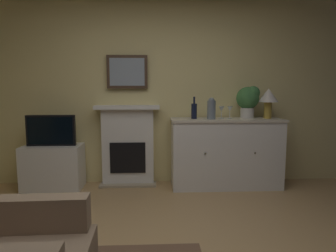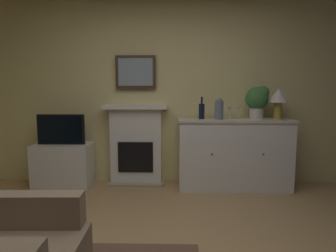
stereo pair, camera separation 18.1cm
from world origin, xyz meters
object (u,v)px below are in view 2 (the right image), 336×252
object	(u,v)px
wine_glass_center	(238,110)
table_lamp	(278,98)
sideboard_cabinet	(234,154)
framed_picture	(136,72)
wine_bottle	(202,111)
vase_decorative	(219,109)
potted_plant_small	(258,99)
tv_set	(61,129)
tv_cabinet	(63,165)
wine_glass_left	(230,110)
fireplace_unit	(136,145)

from	to	relation	value
wine_glass_center	table_lamp	bearing A→B (deg)	1.23
sideboard_cabinet	wine_glass_center	world-z (taller)	wine_glass_center
framed_picture	wine_bottle	size ratio (longest dim) A/B	1.90
vase_decorative	potted_plant_small	world-z (taller)	potted_plant_small
sideboard_cabinet	tv_set	xyz separation A→B (m)	(-2.30, -0.01, 0.32)
sideboard_cabinet	tv_cabinet	bearing A→B (deg)	179.63
wine_bottle	tv_set	bearing A→B (deg)	-179.29
wine_glass_left	wine_glass_center	size ratio (longest dim) A/B	1.00
framed_picture	tv_set	xyz separation A→B (m)	(-0.98, -0.23, -0.76)
wine_bottle	tv_cabinet	world-z (taller)	wine_bottle
vase_decorative	potted_plant_small	distance (m)	0.54
framed_picture	tv_cabinet	size ratio (longest dim) A/B	0.73
tv_cabinet	table_lamp	bearing A→B (deg)	-0.30
wine_glass_left	tv_cabinet	size ratio (longest dim) A/B	0.22
wine_bottle	tv_set	xyz separation A→B (m)	(-1.86, -0.02, -0.25)
sideboard_cabinet	tv_set	distance (m)	2.32
tv_cabinet	fireplace_unit	bearing A→B (deg)	9.45
vase_decorative	tv_set	bearing A→B (deg)	178.85
fireplace_unit	table_lamp	bearing A→B (deg)	-5.40
table_lamp	wine_glass_center	world-z (taller)	table_lamp
fireplace_unit	potted_plant_small	xyz separation A→B (m)	(1.62, -0.13, 0.64)
framed_picture	table_lamp	bearing A→B (deg)	-6.77
wine_bottle	potted_plant_small	xyz separation A→B (m)	(0.73, 0.03, 0.15)
wine_glass_center	potted_plant_small	xyz separation A→B (m)	(0.26, 0.06, 0.13)
framed_picture	sideboard_cabinet	world-z (taller)	framed_picture
fireplace_unit	wine_glass_center	size ratio (longest dim) A/B	6.67
vase_decorative	tv_set	distance (m)	2.10
tv_set	wine_bottle	bearing A→B (deg)	0.71
wine_bottle	wine_glass_center	size ratio (longest dim) A/B	1.76
tv_set	potted_plant_small	xyz separation A→B (m)	(2.60, 0.05, 0.40)
wine_glass_center	vase_decorative	world-z (taller)	vase_decorative
vase_decorative	table_lamp	bearing A→B (deg)	3.73
fireplace_unit	framed_picture	size ratio (longest dim) A/B	2.00
wine_glass_center	vase_decorative	size ratio (longest dim) A/B	0.59
vase_decorative	tv_set	size ratio (longest dim) A/B	0.45
sideboard_cabinet	tv_set	bearing A→B (deg)	-179.80
wine_bottle	tv_cabinet	size ratio (longest dim) A/B	0.39
framed_picture	potted_plant_small	bearing A→B (deg)	-6.23
fireplace_unit	tv_set	xyz separation A→B (m)	(-0.98, -0.19, 0.24)
fireplace_unit	sideboard_cabinet	xyz separation A→B (m)	(1.32, -0.18, -0.08)
sideboard_cabinet	table_lamp	xyz separation A→B (m)	(0.55, 0.00, 0.74)
wine_glass_center	tv_set	world-z (taller)	wine_glass_center
vase_decorative	wine_glass_center	bearing A→B (deg)	8.70
sideboard_cabinet	tv_cabinet	xyz separation A→B (m)	(-2.30, 0.02, -0.17)
sideboard_cabinet	wine_glass_left	world-z (taller)	wine_glass_left
wine_glass_left	vase_decorative	world-z (taller)	vase_decorative
table_lamp	framed_picture	bearing A→B (deg)	173.23
wine_glass_left	wine_glass_center	xyz separation A→B (m)	(0.11, -0.01, 0.00)
wine_glass_left	table_lamp	bearing A→B (deg)	0.07
table_lamp	wine_glass_left	size ratio (longest dim) A/B	2.42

